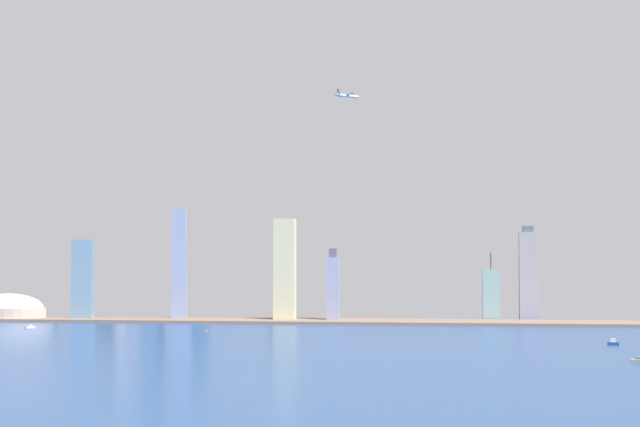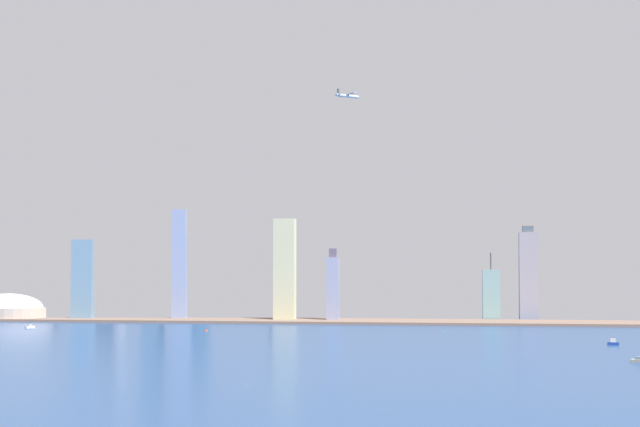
# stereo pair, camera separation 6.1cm
# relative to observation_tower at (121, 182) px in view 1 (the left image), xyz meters

# --- Properties ---
(ground_plane) EXTENTS (6000.00, 6000.00, 0.00)m
(ground_plane) POSITION_rel_observation_tower_xyz_m (250.02, -506.96, -152.40)
(ground_plane) COLOR navy
(waterfront_pier) EXTENTS (905.57, 65.03, 2.66)m
(waterfront_pier) POSITION_rel_observation_tower_xyz_m (250.02, -35.43, -151.07)
(waterfront_pier) COLOR #755D4F
(waterfront_pier) RESTS_ON ground
(observation_tower) EXTENTS (40.20, 40.20, 328.85)m
(observation_tower) POSITION_rel_observation_tower_xyz_m (0.00, 0.00, 0.00)
(observation_tower) COLOR #9D9898
(observation_tower) RESTS_ON ground
(stadium_dome) EXTENTS (92.92, 92.92, 35.60)m
(stadium_dome) POSITION_rel_observation_tower_xyz_m (-113.30, -19.37, -140.74)
(stadium_dome) COLOR #BBA696
(stadium_dome) RESTS_ON ground
(skyscraper_0) EXTENTS (18.10, 18.30, 72.97)m
(skyscraper_0) POSITION_rel_observation_tower_xyz_m (409.30, 7.73, -124.95)
(skyscraper_0) COLOR #7FA6A8
(skyscraper_0) RESTS_ON ground
(skyscraper_1) EXTENTS (22.32, 16.94, 109.06)m
(skyscraper_1) POSITION_rel_observation_tower_xyz_m (191.48, -28.83, -97.87)
(skyscraper_1) COLOR beige
(skyscraper_1) RESTS_ON ground
(skyscraper_2) EXTENTS (12.83, 27.54, 79.34)m
(skyscraper_2) POSITION_rel_observation_tower_xyz_m (176.04, 13.59, -116.06)
(skyscraper_2) COLOR #909B91
(skyscraper_2) RESTS_ON ground
(skyscraper_3) EXTENTS (15.41, 27.81, 120.24)m
(skyscraper_3) POSITION_rel_observation_tower_xyz_m (74.46, -11.82, -92.28)
(skyscraper_3) COLOR #8898C3
(skyscraper_3) RESTS_ON ground
(skyscraper_4) EXTENTS (23.49, 12.36, 87.44)m
(skyscraper_4) POSITION_rel_observation_tower_xyz_m (-29.73, -33.02, -108.68)
(skyscraper_4) COLOR #698EAB
(skyscraper_4) RESTS_ON ground
(skyscraper_5) EXTENTS (27.38, 22.66, 71.95)m
(skyscraper_5) POSITION_rel_observation_tower_xyz_m (-31.77, 44.88, -119.96)
(skyscraper_5) COLOR #B8B09A
(skyscraper_5) RESTS_ON ground
(skyscraper_6) EXTENTS (22.70, 13.13, 157.81)m
(skyscraper_6) POSITION_rel_observation_tower_xyz_m (40.46, -6.78, -76.17)
(skyscraper_6) COLOR slate
(skyscraper_6) RESTS_ON ground
(skyscraper_7) EXTENTS (27.32, 18.98, 96.23)m
(skyscraper_7) POSITION_rel_observation_tower_xyz_m (82.30, 21.72, -104.29)
(skyscraper_7) COLOR #406178
(skyscraper_7) RESTS_ON ground
(skyscraper_8) EXTENTS (19.47, 15.62, 102.12)m
(skyscraper_8) POSITION_rel_observation_tower_xyz_m (449.79, 22.73, -103.50)
(skyscraper_8) COLOR #968E9A
(skyscraper_8) RESTS_ON ground
(skyscraper_9) EXTENTS (12.75, 12.10, 77.31)m
(skyscraper_9) POSITION_rel_observation_tower_xyz_m (243.00, -29.25, -116.61)
(skyscraper_9) COLOR #8E95B6
(skyscraper_9) RESTS_ON ground
(boat_2) EXTENTS (8.82, 3.58, 4.99)m
(boat_2) POSITION_rel_observation_tower_xyz_m (484.57, -267.64, -150.60)
(boat_2) COLOR navy
(boat_2) RESTS_ON ground
(boat_5) EXTENTS (7.58, 9.79, 3.42)m
(boat_5) POSITION_rel_observation_tower_xyz_m (-35.46, -151.72, -151.12)
(boat_5) COLOR white
(boat_5) RESTS_ON ground
(channel_buoy_0) EXTENTS (1.90, 1.90, 2.38)m
(channel_buoy_0) POSITION_rel_observation_tower_xyz_m (142.29, -169.74, -151.21)
(channel_buoy_0) COLOR #E54C19
(channel_buoy_0) RESTS_ON ground
(channel_buoy_1) EXTENTS (1.23, 1.23, 2.92)m
(channel_buoy_1) POSITION_rel_observation_tower_xyz_m (357.11, -169.83, -150.94)
(channel_buoy_1) COLOR green
(channel_buoy_1) RESTS_ON ground
(airplane) EXTENTS (24.34, 25.16, 8.02)m
(airplane) POSITION_rel_observation_tower_xyz_m (262.22, -64.74, 80.74)
(airplane) COLOR #AABACE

